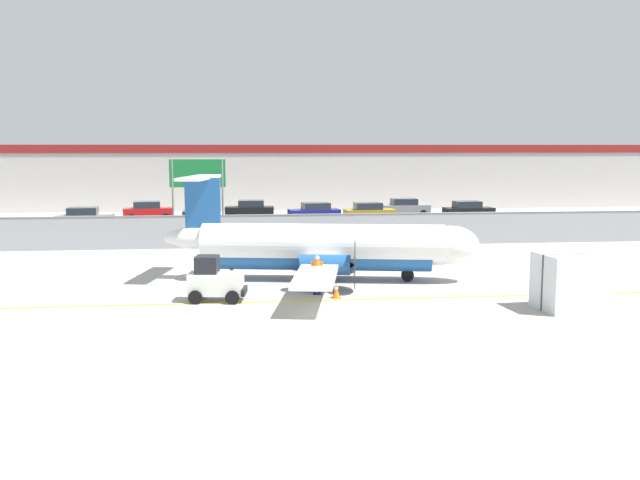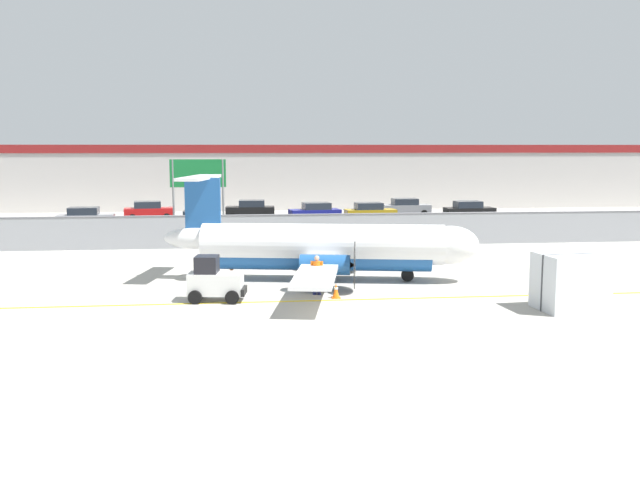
% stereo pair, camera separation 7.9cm
% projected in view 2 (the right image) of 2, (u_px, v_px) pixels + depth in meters
% --- Properties ---
extents(ground_plane, '(140.00, 140.00, 0.01)m').
position_uv_depth(ground_plane, '(339.00, 300.00, 29.47)').
color(ground_plane, '#ADA89E').
extents(perimeter_fence, '(98.00, 0.10, 2.10)m').
position_uv_depth(perimeter_fence, '(304.00, 229.00, 45.09)').
color(perimeter_fence, gray).
rests_on(perimeter_fence, ground).
extents(parking_lot_strip, '(98.00, 17.00, 0.12)m').
position_uv_depth(parking_lot_strip, '(291.00, 226.00, 56.56)').
color(parking_lot_strip, '#38383A').
rests_on(parking_lot_strip, ground).
extents(background_building, '(91.00, 8.10, 6.50)m').
position_uv_depth(background_building, '(278.00, 176.00, 74.35)').
color(background_building, '#BCB7B2').
rests_on(background_building, ground).
extents(commuter_airplane, '(14.93, 16.02, 4.92)m').
position_uv_depth(commuter_airplane, '(328.00, 247.00, 33.65)').
color(commuter_airplane, white).
rests_on(commuter_airplane, ground).
extents(baggage_tug, '(2.45, 1.64, 1.88)m').
position_uv_depth(baggage_tug, '(214.00, 281.00, 29.20)').
color(baggage_tug, silver).
rests_on(baggage_tug, ground).
extents(ground_crew_worker, '(0.55, 0.41, 1.70)m').
position_uv_depth(ground_crew_worker, '(317.00, 273.00, 30.45)').
color(ground_crew_worker, '#191E4C').
rests_on(ground_crew_worker, ground).
extents(cargo_container, '(2.58, 2.22, 2.20)m').
position_uv_depth(cargo_container, '(570.00, 282.00, 27.60)').
color(cargo_container, silver).
rests_on(cargo_container, ground).
extents(traffic_cone_near_left, '(0.36, 0.36, 0.64)m').
position_uv_depth(traffic_cone_near_left, '(336.00, 291.00, 29.84)').
color(traffic_cone_near_left, orange).
rests_on(traffic_cone_near_left, ground).
extents(traffic_cone_near_right, '(0.36, 0.36, 0.64)m').
position_uv_depth(traffic_cone_near_right, '(322.00, 265.00, 36.43)').
color(traffic_cone_near_right, orange).
rests_on(traffic_cone_near_right, ground).
extents(traffic_cone_far_left, '(0.36, 0.36, 0.64)m').
position_uv_depth(traffic_cone_far_left, '(231.00, 269.00, 35.16)').
color(traffic_cone_far_left, orange).
rests_on(traffic_cone_far_left, ground).
extents(parked_car_0, '(4.28, 2.16, 1.58)m').
position_uv_depth(parked_car_0, '(85.00, 218.00, 54.64)').
color(parked_car_0, gray).
rests_on(parked_car_0, parking_lot_strip).
extents(parked_car_1, '(4.38, 2.41, 1.58)m').
position_uv_depth(parked_car_1, '(149.00, 211.00, 60.59)').
color(parked_car_1, red).
rests_on(parked_car_1, parking_lot_strip).
extents(parked_car_2, '(4.21, 2.03, 1.58)m').
position_uv_depth(parked_car_2, '(201.00, 222.00, 51.76)').
color(parked_car_2, slate).
rests_on(parked_car_2, parking_lot_strip).
extents(parked_car_3, '(4.26, 2.13, 1.58)m').
position_uv_depth(parked_car_3, '(251.00, 209.00, 61.99)').
color(parked_car_3, black).
rests_on(parked_car_3, parking_lot_strip).
extents(parked_car_4, '(4.39, 2.45, 1.58)m').
position_uv_depth(parked_car_4, '(315.00, 212.00, 59.20)').
color(parked_car_4, navy).
rests_on(parked_car_4, parking_lot_strip).
extents(parked_car_5, '(4.28, 2.17, 1.58)m').
position_uv_depth(parked_car_5, '(370.00, 212.00, 59.21)').
color(parked_car_5, '#B28C19').
rests_on(parked_car_5, parking_lot_strip).
extents(parked_car_6, '(4.24, 2.09, 1.58)m').
position_uv_depth(parked_car_6, '(406.00, 207.00, 63.94)').
color(parked_car_6, gray).
rests_on(parked_car_6, parking_lot_strip).
extents(parked_car_7, '(4.25, 2.11, 1.58)m').
position_uv_depth(parked_car_7, '(469.00, 210.00, 60.94)').
color(parked_car_7, black).
rests_on(parked_car_7, parking_lot_strip).
extents(highway_sign, '(3.60, 0.14, 5.50)m').
position_uv_depth(highway_sign, '(198.00, 180.00, 46.12)').
color(highway_sign, slate).
rests_on(highway_sign, ground).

